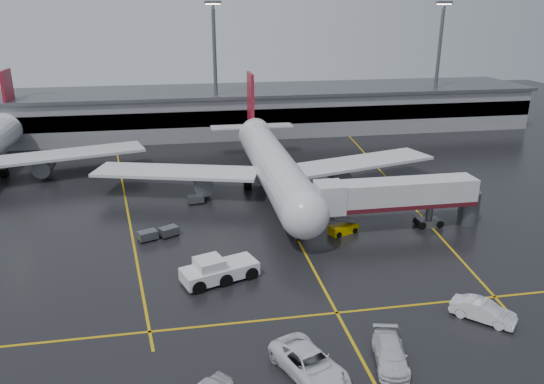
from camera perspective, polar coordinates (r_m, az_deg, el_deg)
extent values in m
plane|color=black|center=(64.76, 1.43, -2.65)|extent=(220.00, 220.00, 0.00)
cube|color=gold|center=(64.76, 1.43, -2.64)|extent=(0.25, 90.00, 0.02)
cube|color=gold|center=(45.76, 7.08, -12.93)|extent=(60.00, 0.25, 0.02)
cube|color=gold|center=(73.36, -15.69, -0.68)|extent=(9.99, 69.35, 0.02)
cube|color=gold|center=(78.92, 12.87, 1.00)|extent=(7.57, 69.64, 0.02)
cube|color=gray|center=(109.33, -3.63, 8.74)|extent=(120.00, 18.00, 8.00)
cube|color=black|center=(100.66, -3.05, 8.10)|extent=(120.00, 0.40, 3.00)
cube|color=#595B60|center=(108.61, -3.68, 10.96)|extent=(122.00, 19.00, 0.60)
cylinder|color=#595B60|center=(101.67, -6.20, 12.69)|extent=(0.70, 0.70, 25.00)
cube|color=#595B60|center=(100.96, -6.48, 19.86)|extent=(3.00, 1.20, 0.50)
cube|color=#FFE5B2|center=(100.96, -6.47, 19.69)|extent=(2.60, 0.90, 0.20)
cylinder|color=#595B60|center=(114.04, 17.57, 12.66)|extent=(0.70, 0.70, 25.00)
cube|color=#595B60|center=(113.41, 18.25, 19.02)|extent=(3.00, 1.20, 0.50)
cube|color=#FFE5B2|center=(113.41, 18.24, 18.87)|extent=(2.60, 0.90, 0.20)
cylinder|color=silver|center=(70.77, 0.17, 2.92)|extent=(5.20, 36.00, 5.20)
sphere|color=silver|center=(54.14, 3.58, -2.47)|extent=(5.20, 5.20, 5.20)
cone|color=silver|center=(90.71, -2.23, 7.03)|extent=(4.94, 8.00, 4.94)
cube|color=maroon|center=(90.75, -2.36, 10.18)|extent=(0.50, 5.50, 8.50)
cube|color=silver|center=(90.66, -2.23, 7.15)|extent=(14.00, 3.00, 0.25)
cube|color=silver|center=(71.87, -10.38, 2.19)|extent=(22.80, 11.83, 0.40)
cube|color=silver|center=(76.14, 9.58, 3.22)|extent=(22.80, 11.83, 0.40)
cylinder|color=#595B60|center=(71.39, -7.50, 1.04)|extent=(2.60, 4.50, 2.60)
cylinder|color=#595B60|center=(74.56, 7.23, 1.86)|extent=(2.60, 4.50, 2.60)
cylinder|color=#595B60|center=(58.08, 2.82, -4.30)|extent=(0.56, 0.56, 2.00)
cylinder|color=#595B60|center=(74.10, -2.69, 1.07)|extent=(0.56, 0.56, 2.00)
cylinder|color=#595B60|center=(75.14, 2.16, 1.35)|extent=(0.56, 0.56, 2.00)
cylinder|color=black|center=(58.30, 2.81, -4.80)|extent=(0.40, 1.10, 1.10)
cylinder|color=black|center=(74.24, -2.68, 0.75)|extent=(1.00, 1.40, 1.40)
cylinder|color=black|center=(75.28, 2.15, 1.02)|extent=(1.00, 1.40, 1.40)
cone|color=silver|center=(105.92, -26.52, 6.82)|extent=(4.94, 8.00, 4.94)
cube|color=maroon|center=(106.07, -26.78, 9.51)|extent=(0.50, 5.50, 8.50)
cube|color=silver|center=(105.89, -26.53, 6.92)|extent=(14.00, 3.00, 0.25)
cube|color=silver|center=(85.10, -21.28, 3.88)|extent=(22.80, 11.83, 0.40)
cylinder|color=#595B60|center=(85.28, -23.58, 2.62)|extent=(2.60, 4.50, 2.60)
cylinder|color=#595B60|center=(89.09, -27.15, 2.09)|extent=(0.56, 0.56, 2.00)
cylinder|color=black|center=(89.21, -27.11, 1.81)|extent=(1.00, 1.40, 1.40)
cube|color=silver|center=(61.36, 13.66, -0.11)|extent=(18.00, 3.20, 3.00)
cube|color=#4F121B|center=(61.80, 13.56, -1.24)|extent=(18.00, 3.30, 0.50)
cube|color=silver|center=(58.62, 6.28, -0.59)|extent=(3.00, 3.40, 3.30)
cylinder|color=#595B60|center=(64.02, 16.74, -2.34)|extent=(0.80, 0.80, 3.00)
cube|color=#595B60|center=(64.41, 16.65, -3.20)|extent=(2.60, 1.60, 0.90)
cylinder|color=#595B60|center=(66.20, 20.66, -1.60)|extent=(2.40, 2.40, 4.00)
cylinder|color=black|center=(63.94, 15.76, -3.29)|extent=(0.90, 1.80, 0.90)
cylinder|color=black|center=(64.90, 17.52, -3.12)|extent=(0.90, 1.80, 0.90)
cube|color=silver|center=(50.13, -5.72, -8.57)|extent=(7.70, 5.05, 1.23)
cube|color=silver|center=(49.31, -6.85, -7.78)|extent=(3.12, 3.12, 1.02)
cube|color=black|center=(49.31, -6.85, -7.78)|extent=(2.81, 2.81, 0.92)
cylinder|color=black|center=(49.46, -8.56, -9.60)|extent=(2.26, 3.33, 1.33)
cylinder|color=black|center=(50.30, -5.70, -8.93)|extent=(2.26, 3.33, 1.33)
cylinder|color=black|center=(51.27, -2.96, -8.27)|extent=(2.26, 3.33, 1.33)
cube|color=#C69E00|center=(60.41, 7.78, -3.99)|extent=(3.68, 2.50, 1.04)
cube|color=#595B60|center=(60.03, 7.82, -3.12)|extent=(3.37, 1.93, 1.19)
cylinder|color=black|center=(59.86, 6.91, -4.42)|extent=(1.18, 1.73, 0.66)
cylinder|color=black|center=(61.17, 8.61, -3.97)|extent=(1.18, 1.73, 0.66)
imported|color=white|center=(38.51, 4.12, -18.17)|extent=(5.43, 7.44, 1.88)
imported|color=silver|center=(40.50, 12.75, -16.80)|extent=(3.39, 5.80, 1.58)
imported|color=white|center=(47.42, 22.00, -11.91)|extent=(4.92, 4.91, 1.70)
cube|color=#595B60|center=(60.12, -11.17, -4.18)|extent=(2.38, 2.12, 0.90)
cylinder|color=black|center=(59.57, -11.58, -4.93)|extent=(0.40, 0.20, 0.40)
cylinder|color=black|center=(60.25, -10.25, -4.55)|extent=(0.40, 0.20, 0.40)
cylinder|color=black|center=(60.38, -12.04, -4.62)|extent=(0.40, 0.20, 0.40)
cylinder|color=black|center=(61.06, -10.72, -4.25)|extent=(0.40, 0.20, 0.40)
cube|color=#595B60|center=(59.57, -13.41, -4.58)|extent=(2.35, 1.97, 0.90)
cylinder|color=black|center=(59.10, -13.93, -5.33)|extent=(0.40, 0.20, 0.40)
cylinder|color=black|center=(59.56, -12.48, -5.00)|extent=(0.40, 0.20, 0.40)
cylinder|color=black|center=(59.97, -14.26, -4.98)|extent=(0.40, 0.20, 0.40)
cylinder|color=black|center=(60.43, -12.83, -4.67)|extent=(0.40, 0.20, 0.40)
cube|color=#595B60|center=(69.36, -8.30, -0.74)|extent=(2.18, 1.60, 0.90)
cylinder|color=black|center=(68.93, -8.85, -1.32)|extent=(0.40, 0.20, 0.40)
cylinder|color=black|center=(69.21, -7.55, -1.16)|extent=(0.40, 0.20, 0.40)
cylinder|color=black|center=(69.86, -9.01, -1.04)|extent=(0.40, 0.20, 0.40)
cylinder|color=black|center=(70.13, -7.72, -0.89)|extent=(0.40, 0.20, 0.40)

